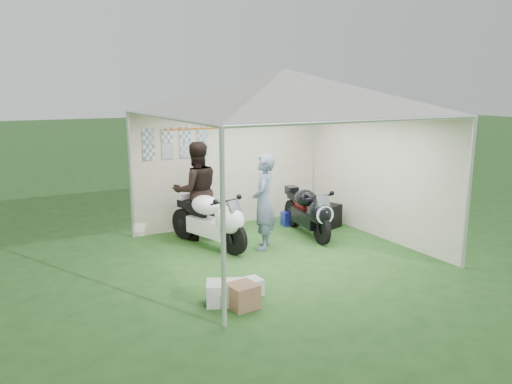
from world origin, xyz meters
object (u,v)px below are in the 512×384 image
crate_1 (242,296)px  crate_2 (250,287)px  person_dark_jacket (196,191)px  paddock_stand (291,218)px  equipment_box (328,216)px  canopy_tent (283,96)px  motorcycle_white (211,219)px  motorcycle_black (309,210)px  crate_0 (224,293)px  person_blue_jacket (264,202)px

crate_1 → crate_2: size_ratio=1.13×
person_dark_jacket → paddock_stand: bearing=-175.1°
crate_1 → crate_2: crate_1 is taller
paddock_stand → equipment_box: equipment_box is taller
canopy_tent → motorcycle_white: 2.39m
motorcycle_black → paddock_stand: (0.12, 0.80, -0.35)m
crate_2 → paddock_stand: bearing=49.0°
person_dark_jacket → crate_2: size_ratio=5.89×
motorcycle_black → crate_0: bearing=-134.8°
paddock_stand → crate_2: bearing=-131.0°
crate_0 → motorcycle_white: bearing=70.4°
canopy_tent → person_dark_jacket: size_ratio=3.19×
canopy_tent → equipment_box: bearing=27.4°
canopy_tent → paddock_stand: bearing=52.2°
crate_0 → crate_1: bearing=-51.3°
person_dark_jacket → crate_2: 2.86m
paddock_stand → person_dark_jacket: bearing=178.5°
motorcycle_white → equipment_box: motorcycle_white is taller
equipment_box → person_blue_jacket: bearing=-162.4°
paddock_stand → equipment_box: (0.57, -0.48, 0.09)m
motorcycle_black → person_dark_jacket: size_ratio=1.00×
canopy_tent → paddock_stand: 2.94m
canopy_tent → motorcycle_black: (0.88, 0.49, -2.08)m
equipment_box → crate_0: (-3.32, -2.29, -0.08)m
motorcycle_white → person_blue_jacket: size_ratio=1.12×
motorcycle_white → person_blue_jacket: bearing=-48.9°
equipment_box → crate_0: bearing=-145.5°
crate_0 → crate_2: bearing=10.6°
motorcycle_white → motorcycle_black: 1.87m
motorcycle_black → crate_1: bearing=-130.3°
crate_0 → motorcycle_black: bearing=36.7°
canopy_tent → person_dark_jacket: 2.37m
canopy_tent → crate_2: canopy_tent is taller
person_dark_jacket → crate_0: person_dark_jacket is taller
crate_0 → person_blue_jacket: bearing=48.1°
motorcycle_black → paddock_stand: 0.89m
motorcycle_white → equipment_box: (2.54, 0.10, -0.29)m
motorcycle_black → crate_2: bearing=-131.1°
equipment_box → person_dark_jacket: bearing=168.4°
paddock_stand → crate_1: size_ratio=1.08×
canopy_tent → crate_1: (-1.59, -1.68, -2.42)m
canopy_tent → person_blue_jacket: size_ratio=3.48×
canopy_tent → crate_0: canopy_tent is taller
canopy_tent → person_blue_jacket: (-0.21, 0.25, -1.76)m
paddock_stand → equipment_box: bearing=-39.7°
motorcycle_black → equipment_box: size_ratio=3.95×
paddock_stand → person_blue_jacket: person_blue_jacket is taller
person_dark_jacket → crate_1: (-0.60, -3.02, -0.73)m
motorcycle_white → equipment_box: bearing=-15.3°
person_blue_jacket → crate_2: (-1.12, -1.64, -0.70)m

